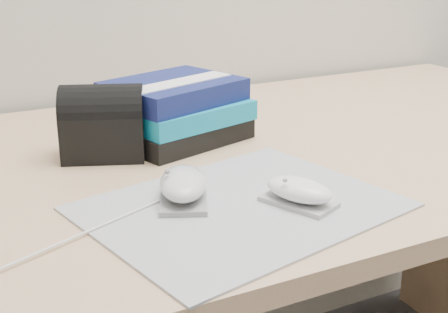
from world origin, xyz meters
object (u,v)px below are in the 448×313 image
mouse_front (299,192)px  pouch (103,122)px  mouse_rear (183,186)px  book_stack (177,111)px  desk (230,254)px

mouse_front → pouch: size_ratio=0.72×
mouse_front → pouch: bearing=118.8°
mouse_rear → mouse_front: bearing=-32.3°
mouse_rear → book_stack: bearing=68.8°
mouse_front → pouch: (-0.17, 0.31, 0.04)m
mouse_front → pouch: 0.35m
mouse_front → pouch: pouch is taller
book_stack → pouch: (-0.14, -0.03, 0.01)m
desk → mouse_rear: (-0.19, -0.23, 0.26)m
book_stack → desk: bearing=-14.8°
mouse_rear → pouch: pouch is taller
mouse_rear → mouse_front: size_ratio=1.17×
desk → mouse_rear: mouse_rear is taller
book_stack → pouch: 0.14m
desk → mouse_front: bearing=-101.1°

